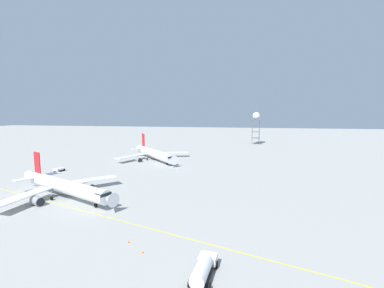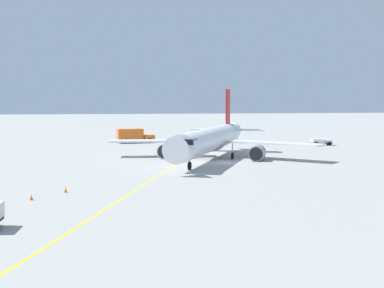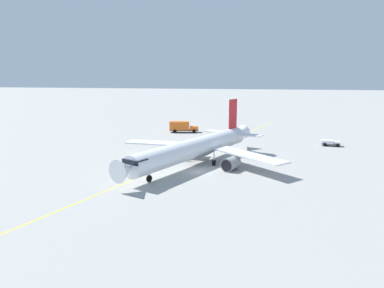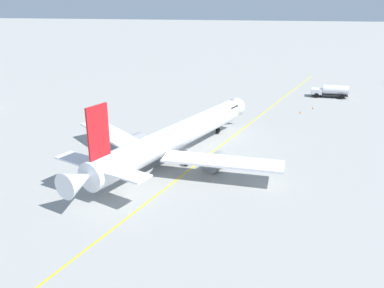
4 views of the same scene
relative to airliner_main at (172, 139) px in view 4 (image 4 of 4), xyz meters
name	(u,v)px [view 4 (image 4 of 4)]	position (x,y,z in m)	size (l,w,h in m)	color
ground_plane	(170,146)	(-4.94, -1.32, -3.04)	(600.00, 600.00, 0.00)	#9E9E99
airliner_main	(172,139)	(0.00, 0.00, 0.00)	(37.49, 32.39, 11.36)	white
fuel_tanker_truck	(331,91)	(-41.63, 29.49, -1.49)	(3.67, 8.41, 2.87)	#232326
taxiway_centreline	(210,154)	(-2.30, 5.27, -3.03)	(129.65, 46.78, 0.01)	yellow
safety_cone_near	(300,112)	(-26.96, 21.21, -2.76)	(0.36, 0.36, 0.55)	orange
safety_cone_mid	(313,108)	(-30.69, 24.16, -2.76)	(0.36, 0.36, 0.55)	orange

